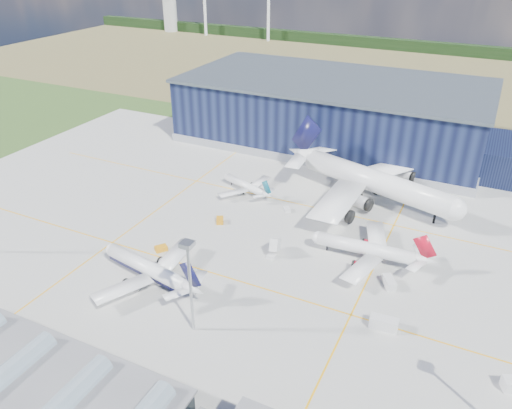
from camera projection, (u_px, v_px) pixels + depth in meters
name	position (u px, v px, depth m)	size (l,w,h in m)	color
ground	(221.00, 251.00, 138.29)	(600.00, 600.00, 0.00)	#33511E
apron	(238.00, 234.00, 146.18)	(220.00, 160.00, 0.08)	gray
farmland	(395.00, 75.00, 312.15)	(600.00, 220.00, 0.01)	olive
treeline	(419.00, 46.00, 373.48)	(600.00, 8.00, 8.00)	black
hangar	(339.00, 115.00, 206.61)	(145.00, 62.00, 26.10)	black
glass_concourse	(29.00, 389.00, 91.62)	(78.00, 23.00, 8.60)	black
light_mast_center	(189.00, 273.00, 103.38)	(2.60, 2.60, 23.00)	#AEB0B4
airliner_navy	(147.00, 261.00, 124.35)	(34.13, 33.39, 11.13)	white
airliner_red	(366.00, 242.00, 132.17)	(33.51, 32.78, 10.93)	white
airliner_widebody	(377.00, 171.00, 159.13)	(67.09, 65.63, 21.88)	white
airliner_regional	(245.00, 182.00, 168.42)	(23.27, 22.76, 7.59)	white
gse_tug_a	(220.00, 220.00, 151.72)	(2.10, 3.44, 1.43)	orange
gse_tug_b	(161.00, 248.00, 138.09)	(2.20, 3.30, 1.43)	orange
gse_van_a	(384.00, 323.00, 110.51)	(2.71, 6.21, 2.71)	silver
gse_van_b	(389.00, 282.00, 123.90)	(2.26, 4.94, 2.26)	silver
gse_tug_c	(336.00, 173.00, 181.93)	(2.04, 3.26, 1.43)	orange
gse_cart_b	(287.00, 210.00, 158.01)	(1.78, 2.68, 1.16)	silver
airstair	(275.00, 248.00, 136.49)	(2.16, 5.39, 3.45)	silver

